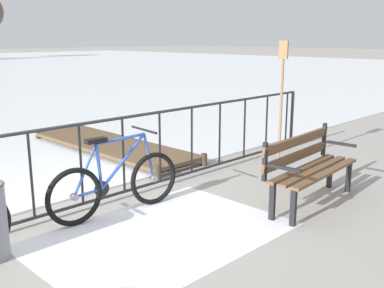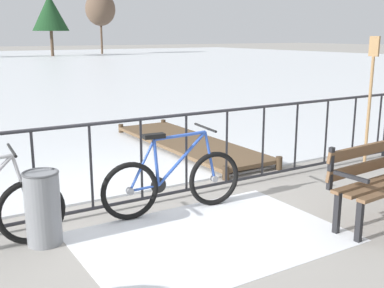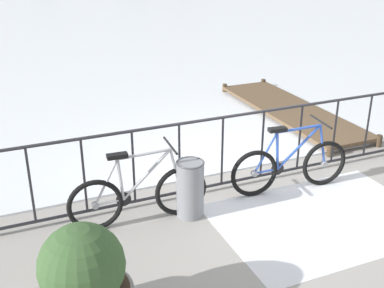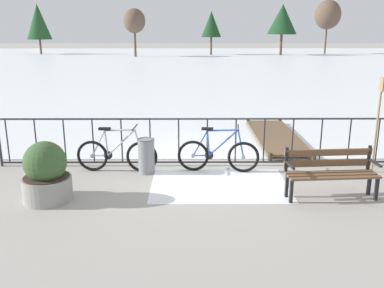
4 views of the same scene
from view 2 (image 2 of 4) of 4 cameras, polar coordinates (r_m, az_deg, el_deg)
ground_plane at (r=5.75m, az=-6.00°, el=-7.35°), size 160.00×160.00×0.00m
snow_patch at (r=4.87m, az=2.36°, el=-11.15°), size 2.62×1.81×0.01m
railing_fence at (r=5.58m, az=-6.13°, el=-1.96°), size 9.06×0.06×1.07m
bicycle_second at (r=5.39m, az=-2.25°, el=-4.55°), size 1.71×0.52×0.97m
trash_bin at (r=4.82m, az=-17.59°, el=-7.33°), size 0.35×0.35×0.73m
oar_upright at (r=7.30m, az=20.73°, el=5.45°), size 0.04×0.16×1.98m
wooden_dock at (r=8.42m, az=-0.50°, el=0.19°), size 1.10×3.81×0.20m
tree_far_west at (r=46.09m, az=-16.80°, el=14.95°), size 3.28×3.28×5.52m
tree_centre at (r=50.27m, az=-11.03°, el=15.71°), size 3.01×3.01×6.13m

